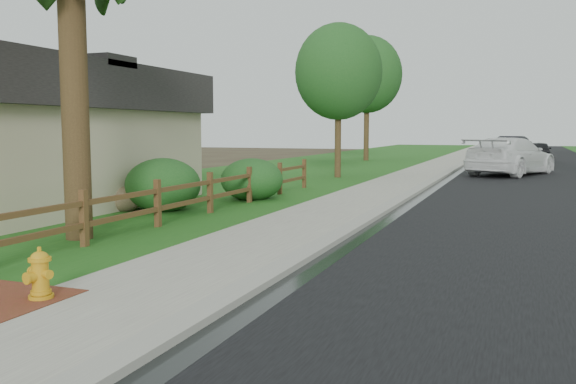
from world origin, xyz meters
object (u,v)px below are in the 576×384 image
at_px(ranch_fence, 186,196).
at_px(fire_hydrant, 40,275).
at_px(dark_car_mid, 539,151).
at_px(white_suv, 511,156).

bearing_deg(ranch_fence, fire_hydrant, -74.23).
xyz_separation_m(ranch_fence, fire_hydrant, (1.90, -6.72, -0.22)).
bearing_deg(dark_car_mid, ranch_fence, 76.05).
relative_size(ranch_fence, fire_hydrant, 26.07).
bearing_deg(fire_hydrant, ranch_fence, 105.77).
xyz_separation_m(white_suv, dark_car_mid, (1.55, 13.67, -0.21)).
bearing_deg(dark_car_mid, fire_hydrant, 81.24).
distance_m(ranch_fence, fire_hydrant, 6.99).
xyz_separation_m(ranch_fence, white_suv, (6.89, 18.36, 0.29)).
height_order(ranch_fence, white_suv, white_suv).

